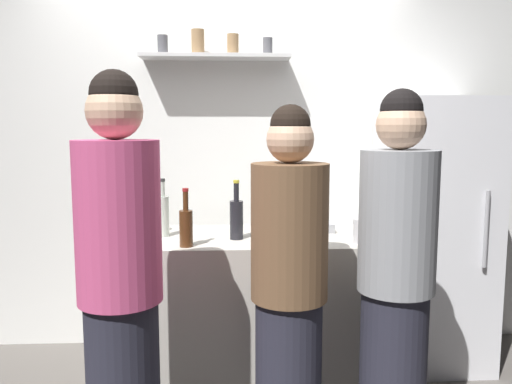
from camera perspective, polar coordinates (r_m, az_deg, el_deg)
back_wall_assembly at (r=3.59m, az=-3.56°, el=3.77°), size 4.80×0.32×2.60m
refrigerator at (r=3.50m, az=19.04°, el=-4.22°), size 0.63×0.69×1.70m
counter at (r=3.04m, az=0.00°, el=-13.28°), size 1.42×0.68×0.91m
baking_pan at (r=3.09m, az=5.24°, el=-3.76°), size 0.34×0.24×0.05m
utensil_holder at (r=2.78m, az=11.95°, el=-4.21°), size 0.12×0.12×0.23m
wine_bottle_amber_glass at (r=2.66m, az=-7.78°, el=-3.75°), size 0.07×0.07×0.30m
wine_bottle_pale_glass at (r=2.92m, az=-10.29°, el=-2.47°), size 0.07×0.07×0.33m
wine_bottle_green_glass at (r=3.13m, az=1.04°, el=-1.74°), size 0.07×0.07×0.33m
wine_bottle_dark_glass at (r=2.81m, az=-2.19°, el=-2.86°), size 0.07×0.07×0.33m
water_bottle_plastic at (r=3.04m, az=-11.75°, el=-2.70°), size 0.08×0.08×0.22m
person_brown_jacket at (r=2.32m, az=3.69°, el=-10.91°), size 0.34×0.34×1.61m
person_pink_top at (r=2.18m, az=-14.83°, el=-10.38°), size 0.34×0.34×1.74m
person_grey_hoodie at (r=2.40m, az=15.25°, el=-9.56°), size 0.34×0.34×1.68m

